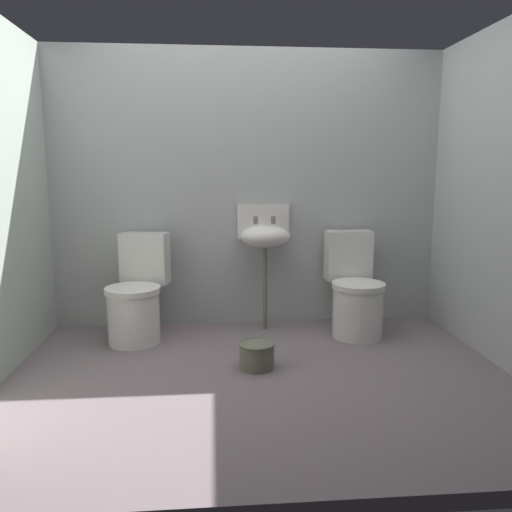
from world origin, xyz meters
The scene contains 7 objects.
ground_plane centered at (0.00, 0.00, -0.04)m, with size 3.52×2.53×0.08m, color slate.
wall_back centered at (0.00, 1.12, 1.10)m, with size 3.52×0.10×2.20m, color #A9AEAD.
wall_right centered at (1.61, 0.10, 1.10)m, with size 0.10×2.33×2.20m, color #A8AFAB.
toilet_left centered at (-0.85, 0.72, 0.32)m, with size 0.49×0.65×0.78m.
toilet_right centered at (0.81, 0.71, 0.32)m, with size 0.41×0.60×0.78m.
sink centered at (0.12, 0.90, 0.75)m, with size 0.42×0.35×0.99m.
bucket centered at (-0.01, 0.07, 0.09)m, with size 0.24×0.24×0.17m.
Camera 1 is at (-0.28, -2.98, 1.26)m, focal length 35.12 mm.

